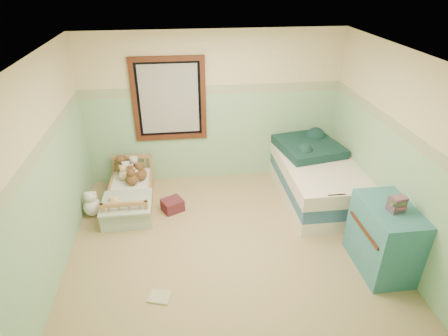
{
  "coord_description": "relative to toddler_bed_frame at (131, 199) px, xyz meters",
  "views": [
    {
      "loc": [
        -0.54,
        -4.0,
        3.35
      ],
      "look_at": [
        -0.0,
        0.35,
        0.94
      ],
      "focal_mm": 29.95,
      "sensor_mm": 36.0,
      "label": 1
    }
  ],
  "objects": [
    {
      "name": "floor",
      "position": [
        1.39,
        -1.05,
        -0.09
      ],
      "size": [
        4.2,
        3.6,
        0.02
      ],
      "primitive_type": "cube",
      "color": "#917F5F",
      "rests_on": "ground"
    },
    {
      "name": "ceiling",
      "position": [
        1.39,
        -1.05,
        2.43
      ],
      "size": [
        4.2,
        3.6,
        0.02
      ],
      "primitive_type": "cube",
      "color": "silver",
      "rests_on": "wall_back"
    },
    {
      "name": "wall_back",
      "position": [
        1.39,
        0.75,
        1.17
      ],
      "size": [
        4.2,
        0.04,
        2.5
      ],
      "primitive_type": "cube",
      "color": "beige",
      "rests_on": "floor"
    },
    {
      "name": "wall_front",
      "position": [
        1.39,
        -2.85,
        1.17
      ],
      "size": [
        4.2,
        0.04,
        2.5
      ],
      "primitive_type": "cube",
      "color": "beige",
      "rests_on": "floor"
    },
    {
      "name": "wall_left",
      "position": [
        -0.71,
        -1.05,
        1.17
      ],
      "size": [
        0.04,
        3.6,
        2.5
      ],
      "primitive_type": "cube",
      "color": "beige",
      "rests_on": "floor"
    },
    {
      "name": "wall_right",
      "position": [
        3.49,
        -1.05,
        1.17
      ],
      "size": [
        0.04,
        3.6,
        2.5
      ],
      "primitive_type": "cube",
      "color": "beige",
      "rests_on": "floor"
    },
    {
      "name": "wainscot_mint",
      "position": [
        1.39,
        0.74,
        0.67
      ],
      "size": [
        4.2,
        0.01,
        1.5
      ],
      "primitive_type": "cube",
      "color": "#7CBF83",
      "rests_on": "floor"
    },
    {
      "name": "border_strip",
      "position": [
        1.39,
        0.74,
        1.49
      ],
      "size": [
        4.2,
        0.01,
        0.15
      ],
      "primitive_type": "cube",
      "color": "#496748",
      "rests_on": "wall_back"
    },
    {
      "name": "window_frame",
      "position": [
        0.69,
        0.71,
        1.37
      ],
      "size": [
        1.16,
        0.06,
        1.36
      ],
      "primitive_type": "cube",
      "color": "#471A0F",
      "rests_on": "wall_back"
    },
    {
      "name": "window_blinds",
      "position": [
        0.69,
        0.72,
        1.37
      ],
      "size": [
        0.92,
        0.01,
        1.12
      ],
      "primitive_type": "cube",
      "color": "#BABBB6",
      "rests_on": "window_frame"
    },
    {
      "name": "toddler_bed_frame",
      "position": [
        0.0,
        0.0,
        0.0
      ],
      "size": [
        0.66,
        1.32,
        0.17
      ],
      "primitive_type": "cube",
      "color": "#986845",
      "rests_on": "floor"
    },
    {
      "name": "toddler_mattress",
      "position": [
        0.0,
        0.0,
        0.14
      ],
      "size": [
        0.6,
        1.26,
        0.12
      ],
      "primitive_type": "cube",
      "color": "white",
      "rests_on": "toddler_bed_frame"
    },
    {
      "name": "patchwork_quilt",
      "position": [
        0.0,
        -0.41,
        0.22
      ],
      "size": [
        0.72,
        0.66,
        0.03
      ],
      "primitive_type": "cube",
      "color": "#70A5BF",
      "rests_on": "toddler_mattress"
    },
    {
      "name": "plush_bed_brown",
      "position": [
        -0.15,
        0.5,
        0.32
      ],
      "size": [
        0.22,
        0.22,
        0.22
      ],
      "primitive_type": "sphere",
      "color": "brown",
      "rests_on": "toddler_mattress"
    },
    {
      "name": "plush_bed_white",
      "position": [
        0.05,
        0.5,
        0.31
      ],
      "size": [
        0.2,
        0.2,
        0.2
      ],
      "primitive_type": "sphere",
      "color": "silver",
      "rests_on": "toddler_mattress"
    },
    {
      "name": "plush_bed_tan",
      "position": [
        -0.1,
        0.28,
        0.29
      ],
      "size": [
        0.18,
        0.18,
        0.18
      ],
      "primitive_type": "sphere",
      "color": "beige",
      "rests_on": "toddler_mattress"
    },
    {
      "name": "plush_bed_dark",
      "position": [
        0.13,
        0.28,
        0.3
      ],
      "size": [
        0.19,
        0.19,
        0.19
      ],
      "primitive_type": "sphere",
      "color": "black",
      "rests_on": "toddler_mattress"
    },
    {
      "name": "plush_floor_cream",
      "position": [
        -0.54,
        -0.21,
        0.05
      ],
      "size": [
        0.27,
        0.27,
        0.27
      ],
      "primitive_type": "sphere",
      "color": "white",
      "rests_on": "floor"
    },
    {
      "name": "plush_floor_tan",
      "position": [
        -0.16,
        -0.35,
        0.04
      ],
      "size": [
        0.26,
        0.26,
        0.26
      ],
      "primitive_type": "sphere",
      "color": "beige",
      "rests_on": "floor"
    },
    {
      "name": "twin_bed_frame",
      "position": [
        2.94,
        -0.07,
        0.03
      ],
      "size": [
        1.06,
        2.13,
        0.22
      ],
      "primitive_type": "cube",
      "color": "white",
      "rests_on": "floor"
    },
    {
      "name": "twin_boxspring",
      "position": [
        2.94,
        -0.07,
        0.25
      ],
      "size": [
        1.06,
        2.13,
        0.22
      ],
      "primitive_type": "cube",
      "color": "#25557C",
      "rests_on": "twin_bed_frame"
    },
    {
      "name": "twin_mattress",
      "position": [
        2.94,
        -0.07,
        0.47
      ],
      "size": [
        1.11,
        2.17,
        0.22
      ],
      "primitive_type": "cube",
      "color": "silver",
      "rests_on": "twin_boxspring"
    },
    {
      "name": "teal_blanket",
      "position": [
        2.89,
        0.23,
        0.65
      ],
      "size": [
        1.06,
        1.11,
        0.14
      ],
      "primitive_type": "cube",
      "rotation": [
        0.0,
        0.0,
        0.18
      ],
      "color": "black",
      "rests_on": "twin_mattress"
    },
    {
      "name": "dresser",
      "position": [
        3.2,
        -1.77,
        0.36
      ],
      "size": [
        0.55,
        0.89,
        0.89
      ],
      "primitive_type": "cube",
      "color": "teal",
      "rests_on": "floor"
    },
    {
      "name": "book_stack",
      "position": [
        3.2,
        -1.84,
        0.89
      ],
      "size": [
        0.2,
        0.17,
        0.17
      ],
      "primitive_type": "cube",
      "rotation": [
        0.0,
        0.0,
        0.23
      ],
      "color": "brown",
      "rests_on": "dresser"
    },
    {
      "name": "red_pillow",
      "position": [
        0.65,
        -0.25,
        0.01
      ],
      "size": [
        0.38,
        0.36,
        0.19
      ],
      "primitive_type": "cube",
      "rotation": [
        0.0,
        0.0,
        0.46
      ],
      "color": "maroon",
      "rests_on": "floor"
    },
    {
      "name": "floor_book",
      "position": [
        0.49,
        -1.97,
        -0.07
      ],
      "size": [
        0.29,
        0.25,
        0.02
      ],
      "primitive_type": "cube",
      "rotation": [
        0.0,
        0.0,
        -0.3
      ],
      "color": "yellow",
      "rests_on": "floor"
    },
    {
      "name": "extra_plush_0",
      "position": [
        0.11,
        0.22,
        0.29
      ],
      "size": [
        0.16,
        0.16,
        0.16
      ],
      "primitive_type": "sphere",
      "color": "silver",
      "rests_on": "toddler_mattress"
    },
    {
      "name": "extra_plush_1",
      "position": [
        -0.06,
        0.36,
        0.3
      ],
      "size": [
        0.2,
        0.2,
        0.2
      ],
      "primitive_type": "sphere",
      "color": "silver",
      "rests_on": "toddler_mattress"
    },
    {
      "name": "extra_plush_2",
      "position": [
        0.04,
        0.11,
        0.3
      ],
      "size": [
        0.19,
        0.19,
        0.19
      ],
      "primitive_type": "sphere",
      "color": "brown",
      "rests_on": "toddler_mattress"
    },
    {
      "name": "extra_plush_3",
      "position": [
        0.16,
        0.24,
        0.31
      ],
      "size": [
        0.21,
        0.21,
        0.21
      ],
      "primitive_type": "sphere",
      "color": "brown",
      "rests_on": "toddler_mattress"
    },
    {
      "name": "extra_plush_4",
      "position": [
        0.03,
        0.25,
        0.29
      ],
      "size": [
        0.18,
        0.18,
        0.18
      ],
      "primitive_type": "sphere",
      "color": "brown",
      "rests_on": "toddler_mattress"
    }
  ]
}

